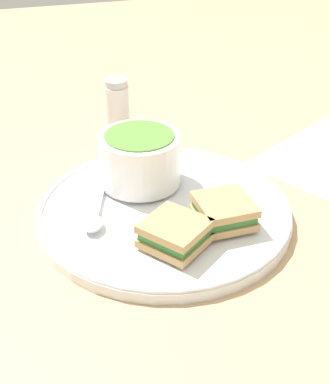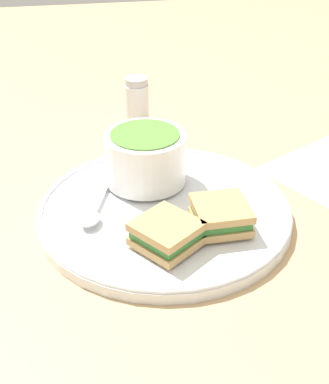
{
  "view_description": "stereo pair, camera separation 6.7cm",
  "coord_description": "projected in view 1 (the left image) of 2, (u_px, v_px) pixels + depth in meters",
  "views": [
    {
      "loc": [
        0.54,
        -0.17,
        0.39
      ],
      "look_at": [
        0.0,
        0.0,
        0.04
      ],
      "focal_mm": 50.0,
      "sensor_mm": 36.0,
      "label": 1
    },
    {
      "loc": [
        0.55,
        -0.1,
        0.39
      ],
      "look_at": [
        0.0,
        0.0,
        0.04
      ],
      "focal_mm": 50.0,
      "sensor_mm": 36.0,
      "label": 2
    }
  ],
  "objects": [
    {
      "name": "sandwich_half_far",
      "position": [
        224.0,
        211.0,
        0.64
      ],
      "size": [
        0.07,
        0.06,
        0.03
      ],
      "rotation": [
        0.0,
        0.0,
        0.01
      ],
      "color": "tan",
      "rests_on": "plate"
    },
    {
      "name": "soup_bowl",
      "position": [
        140.0,
        158.0,
        0.71
      ],
      "size": [
        0.11,
        0.11,
        0.07
      ],
      "color": "white",
      "rests_on": "plate"
    },
    {
      "name": "plate",
      "position": [
        164.0,
        211.0,
        0.68
      ],
      "size": [
        0.32,
        0.32,
        0.02
      ],
      "color": "white",
      "rests_on": "ground_plane"
    },
    {
      "name": "salt_shaker",
      "position": [
        117.0,
        103.0,
        0.9
      ],
      "size": [
        0.04,
        0.04,
        0.08
      ],
      "color": "silver",
      "rests_on": "ground_plane"
    },
    {
      "name": "sandwich_half_near",
      "position": [
        175.0,
        233.0,
        0.6
      ],
      "size": [
        0.09,
        0.09,
        0.03
      ],
      "rotation": [
        0.0,
        0.0,
        0.64
      ],
      "color": "tan",
      "rests_on": "plate"
    },
    {
      "name": "spoon",
      "position": [
        94.0,
        219.0,
        0.64
      ],
      "size": [
        0.12,
        0.06,
        0.01
      ],
      "rotation": [
        0.0,
        0.0,
        5.94
      ],
      "color": "silver",
      "rests_on": "plate"
    },
    {
      "name": "ground_plane",
      "position": [
        164.0,
        217.0,
        0.69
      ],
      "size": [
        2.4,
        2.4,
        0.0
      ],
      "primitive_type": "plane",
      "color": "tan"
    }
  ]
}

